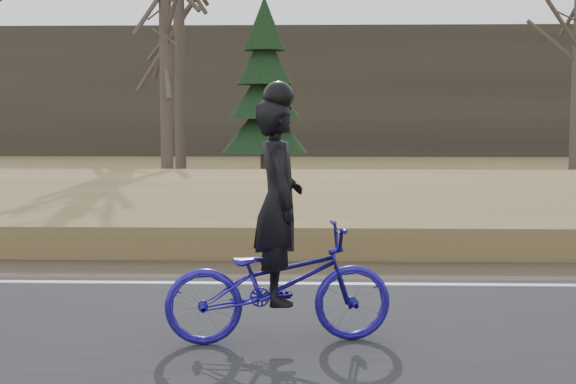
{
  "coord_description": "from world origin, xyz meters",
  "views": [
    {
      "loc": [
        -1.73,
        -8.91,
        2.04
      ],
      "look_at": [
        -2.02,
        0.5,
        1.1
      ],
      "focal_mm": 50.0,
      "sensor_mm": 36.0,
      "label": 1
    }
  ],
  "objects": [
    {
      "name": "ground",
      "position": [
        0.0,
        0.0,
        0.0
      ],
      "size": [
        120.0,
        120.0,
        0.0
      ],
      "primitive_type": "plane",
      "color": "olive",
      "rests_on": "ground"
    },
    {
      "name": "road",
      "position": [
        0.0,
        -2.5,
        0.03
      ],
      "size": [
        120.0,
        6.0,
        0.06
      ],
      "primitive_type": "cube",
      "color": "black",
      "rests_on": "ground"
    },
    {
      "name": "edge_line",
      "position": [
        0.0,
        0.2,
        0.07
      ],
      "size": [
        120.0,
        0.12,
        0.01
      ],
      "primitive_type": "cube",
      "color": "silver",
      "rests_on": "road"
    },
    {
      "name": "shoulder",
      "position": [
        0.0,
        1.2,
        0.02
      ],
      "size": [
        120.0,
        1.6,
        0.04
      ],
      "primitive_type": "cube",
      "color": "#473A2B",
      "rests_on": "ground"
    },
    {
      "name": "embankment",
      "position": [
        0.0,
        4.2,
        0.22
      ],
      "size": [
        120.0,
        5.0,
        0.44
      ],
      "primitive_type": "cube",
      "color": "olive",
      "rests_on": "ground"
    },
    {
      "name": "ballast",
      "position": [
        0.0,
        8.0,
        0.23
      ],
      "size": [
        120.0,
        3.0,
        0.45
      ],
      "primitive_type": "cube",
      "color": "slate",
      "rests_on": "ground"
    },
    {
      "name": "railroad",
      "position": [
        0.0,
        8.0,
        0.53
      ],
      "size": [
        120.0,
        2.4,
        0.29
      ],
      "color": "black",
      "rests_on": "ballast"
    },
    {
      "name": "treeline_backdrop",
      "position": [
        0.0,
        30.0,
        3.0
      ],
      "size": [
        120.0,
        4.0,
        6.0
      ],
      "primitive_type": "cube",
      "color": "#383328",
      "rests_on": "ground"
    },
    {
      "name": "cyclist",
      "position": [
        -2.02,
        -2.15,
        0.76
      ],
      "size": [
        2.03,
        0.96,
        2.24
      ],
      "rotation": [
        0.0,
        0.0,
        1.72
      ],
      "color": "navy",
      "rests_on": "road"
    },
    {
      "name": "bare_tree_left",
      "position": [
        -5.99,
        16.87,
        4.15
      ],
      "size": [
        0.36,
        0.36,
        8.31
      ],
      "primitive_type": "cylinder",
      "color": "brown",
      "rests_on": "ground"
    },
    {
      "name": "bare_tree_near_left",
      "position": [
        -5.95,
        14.21,
        3.56
      ],
      "size": [
        0.36,
        0.36,
        7.12
      ],
      "primitive_type": "cylinder",
      "color": "brown",
      "rests_on": "ground"
    },
    {
      "name": "conifer",
      "position": [
        -3.18,
        15.44,
        2.61
      ],
      "size": [
        2.6,
        2.6,
        5.51
      ],
      "color": "brown",
      "rests_on": "ground"
    }
  ]
}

